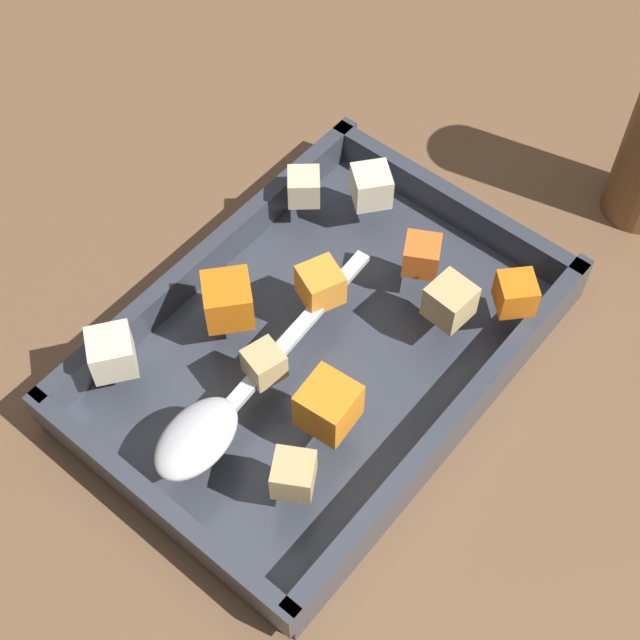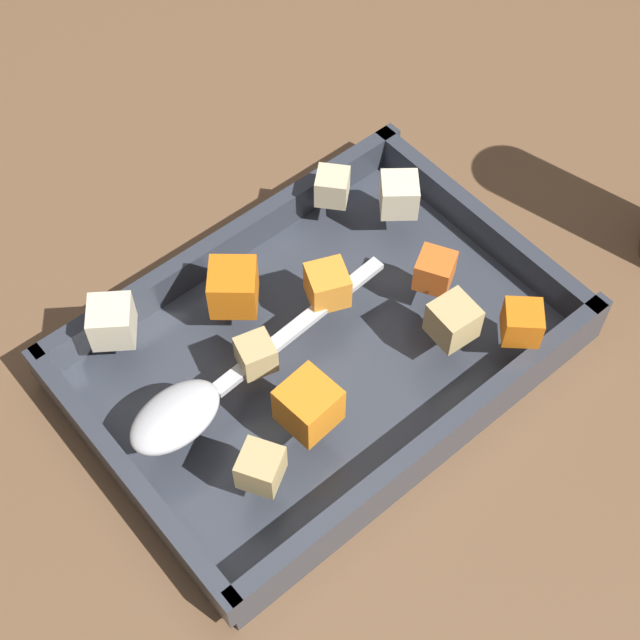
{
  "view_description": "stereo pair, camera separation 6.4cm",
  "coord_description": "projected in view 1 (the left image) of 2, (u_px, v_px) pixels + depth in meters",
  "views": [
    {
      "loc": [
        -0.28,
        -0.22,
        0.58
      ],
      "look_at": [
        -0.0,
        0.01,
        0.05
      ],
      "focal_mm": 53.23,
      "sensor_mm": 36.0,
      "label": 1
    },
    {
      "loc": [
        -0.24,
        -0.26,
        0.58
      ],
      "look_at": [
        -0.0,
        0.01,
        0.05
      ],
      "focal_mm": 53.23,
      "sensor_mm": 36.0,
      "label": 2
    }
  ],
  "objects": [
    {
      "name": "carrot_chunk_rim_edge",
      "position": [
        422.0,
        255.0,
        0.67
      ],
      "size": [
        0.03,
        0.03,
        0.02
      ],
      "primitive_type": "cube",
      "rotation": [
        0.0,
        0.0,
        2.08
      ],
      "color": "orange",
      "rests_on": "baking_dish"
    },
    {
      "name": "potato_chunk_mid_right",
      "position": [
        112.0,
        353.0,
        0.62
      ],
      "size": [
        0.04,
        0.04,
        0.03
      ],
      "primitive_type": "cube",
      "rotation": [
        0.0,
        0.0,
        2.51
      ],
      "color": "beige",
      "rests_on": "baking_dish"
    },
    {
      "name": "potato_chunk_near_spoon",
      "position": [
        371.0,
        186.0,
        0.7
      ],
      "size": [
        0.04,
        0.04,
        0.03
      ],
      "primitive_type": "cube",
      "rotation": [
        0.0,
        0.0,
        4.03
      ],
      "color": "beige",
      "rests_on": "baking_dish"
    },
    {
      "name": "carrot_chunk_center",
      "position": [
        320.0,
        285.0,
        0.65
      ],
      "size": [
        0.04,
        0.04,
        0.03
      ],
      "primitive_type": "cube",
      "rotation": [
        0.0,
        0.0,
        4.31
      ],
      "color": "orange",
      "rests_on": "baking_dish"
    },
    {
      "name": "potato_chunk_corner_nw",
      "position": [
        450.0,
        301.0,
        0.64
      ],
      "size": [
        0.03,
        0.03,
        0.03
      ],
      "primitive_type": "cube",
      "rotation": [
        0.0,
        0.0,
        6.2
      ],
      "color": "tan",
      "rests_on": "baking_dish"
    },
    {
      "name": "serving_spoon",
      "position": [
        211.0,
        423.0,
        0.59
      ],
      "size": [
        0.22,
        0.04,
        0.02
      ],
      "rotation": [
        0.0,
        0.0,
        0.07
      ],
      "color": "silver",
      "rests_on": "baking_dish"
    },
    {
      "name": "carrot_chunk_heap_top",
      "position": [
        328.0,
        406.0,
        0.59
      ],
      "size": [
        0.04,
        0.04,
        0.03
      ],
      "primitive_type": "cube",
      "rotation": [
        0.0,
        0.0,
        0.09
      ],
      "color": "orange",
      "rests_on": "baking_dish"
    },
    {
      "name": "carrot_chunk_back_center",
      "position": [
        228.0,
        300.0,
        0.64
      ],
      "size": [
        0.05,
        0.05,
        0.03
      ],
      "primitive_type": "cube",
      "rotation": [
        0.0,
        0.0,
        5.57
      ],
      "color": "orange",
      "rests_on": "baking_dish"
    },
    {
      "name": "potato_chunk_corner_se",
      "position": [
        294.0,
        475.0,
        0.57
      ],
      "size": [
        0.03,
        0.03,
        0.03
      ],
      "primitive_type": "cube",
      "rotation": [
        0.0,
        0.0,
        5.24
      ],
      "color": "tan",
      "rests_on": "baking_dish"
    },
    {
      "name": "ground_plane",
      "position": [
        336.0,
        366.0,
        0.68
      ],
      "size": [
        4.0,
        4.0,
        0.0
      ],
      "primitive_type": "plane",
      "color": "brown"
    },
    {
      "name": "carrot_chunk_near_left",
      "position": [
        516.0,
        293.0,
        0.65
      ],
      "size": [
        0.04,
        0.04,
        0.03
      ],
      "primitive_type": "cube",
      "rotation": [
        0.0,
        0.0,
        2.39
      ],
      "color": "orange",
      "rests_on": "baking_dish"
    },
    {
      "name": "potato_chunk_far_left",
      "position": [
        264.0,
        364.0,
        0.62
      ],
      "size": [
        0.03,
        0.03,
        0.02
      ],
      "primitive_type": "cube",
      "rotation": [
        0.0,
        0.0,
        2.88
      ],
      "color": "tan",
      "rests_on": "baking_dish"
    },
    {
      "name": "potato_chunk_corner_sw",
      "position": [
        304.0,
        187.0,
        0.7
      ],
      "size": [
        0.03,
        0.03,
        0.02
      ],
      "primitive_type": "cube",
      "rotation": [
        0.0,
        0.0,
        5.43
      ],
      "color": "beige",
      "rests_on": "baking_dish"
    },
    {
      "name": "baking_dish",
      "position": [
        320.0,
        352.0,
        0.67
      ],
      "size": [
        0.33,
        0.23,
        0.04
      ],
      "color": "#333842",
      "rests_on": "ground_plane"
    }
  ]
}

